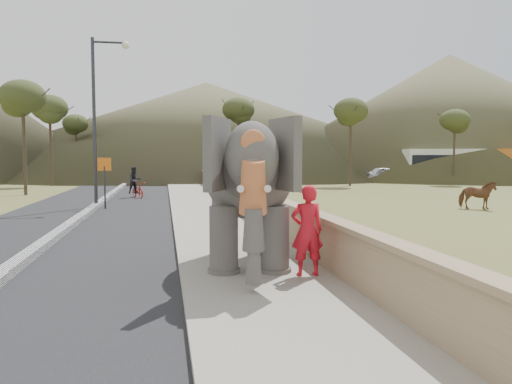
# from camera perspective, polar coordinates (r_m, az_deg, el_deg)

# --- Properties ---
(ground) EXTENTS (160.00, 160.00, 0.00)m
(ground) POSITION_cam_1_polar(r_m,az_deg,el_deg) (10.46, -0.32, -9.65)
(ground) COLOR olive
(ground) RESTS_ON ground
(road) EXTENTS (7.00, 120.00, 0.03)m
(road) POSITION_cam_1_polar(r_m,az_deg,el_deg) (20.41, -19.46, -3.04)
(road) COLOR black
(road) RESTS_ON ground
(median) EXTENTS (0.35, 120.00, 0.22)m
(median) POSITION_cam_1_polar(r_m,az_deg,el_deg) (20.39, -19.47, -2.78)
(median) COLOR black
(median) RESTS_ON ground
(walkway) EXTENTS (3.00, 120.00, 0.15)m
(walkway) POSITION_cam_1_polar(r_m,az_deg,el_deg) (20.22, -5.32, -2.71)
(walkway) COLOR #9E9687
(walkway) RESTS_ON ground
(parapet) EXTENTS (0.30, 120.00, 1.10)m
(parapet) POSITION_cam_1_polar(r_m,az_deg,el_deg) (20.38, -0.70, -1.30)
(parapet) COLOR tan
(parapet) RESTS_ON ground
(lamppost) EXTENTS (1.76, 0.36, 8.00)m
(lamppost) POSITION_cam_1_polar(r_m,az_deg,el_deg) (24.97, -17.33, 9.46)
(lamppost) COLOR #313035
(lamppost) RESTS_ON ground
(signboard) EXTENTS (0.60, 0.08, 2.40)m
(signboard) POSITION_cam_1_polar(r_m,az_deg,el_deg) (24.11, -16.92, 1.98)
(signboard) COLOR #2D2D33
(signboard) RESTS_ON ground
(cow) EXTENTS (1.73, 1.46, 1.34)m
(cow) POSITION_cam_1_polar(r_m,az_deg,el_deg) (25.26, 23.95, -0.32)
(cow) COLOR brown
(cow) RESTS_ON ground
(distant_car) EXTENTS (4.26, 1.79, 1.44)m
(distant_car) POSITION_cam_1_polar(r_m,az_deg,el_deg) (48.16, 14.77, 1.95)
(distant_car) COLOR #B5B4BB
(distant_car) RESTS_ON ground
(bus_white) EXTENTS (11.27, 4.46, 3.10)m
(bus_white) POSITION_cam_1_polar(r_m,az_deg,el_deg) (50.92, 22.66, 2.81)
(bus_white) COLOR white
(bus_white) RESTS_ON ground
(hill_right) EXTENTS (56.00, 56.00, 16.00)m
(hill_right) POSITION_cam_1_polar(r_m,az_deg,el_deg) (72.81, 21.07, 8.26)
(hill_right) COLOR brown
(hill_right) RESTS_ON ground
(hill_far) EXTENTS (80.00, 80.00, 14.00)m
(hill_far) POSITION_cam_1_polar(r_m,az_deg,el_deg) (80.41, -5.64, 7.40)
(hill_far) COLOR brown
(hill_far) RESTS_ON ground
(elephant_and_man) EXTENTS (2.55, 4.36, 3.00)m
(elephant_and_man) POSITION_cam_1_polar(r_m,az_deg,el_deg) (10.87, -0.87, -0.37)
(elephant_and_man) COLOR #605C57
(elephant_and_man) RESTS_ON ground
(motorcyclist) EXTENTS (1.25, 1.87, 1.86)m
(motorcyclist) POSITION_cam_1_polar(r_m,az_deg,el_deg) (30.12, -13.51, 0.69)
(motorcyclist) COLOR #9A160E
(motorcyclist) RESTS_ON ground
(trees) EXTENTS (47.37, 42.36, 8.40)m
(trees) POSITION_cam_1_polar(r_m,az_deg,el_deg) (39.82, -3.43, 5.98)
(trees) COLOR #473828
(trees) RESTS_ON ground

